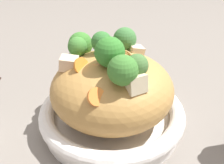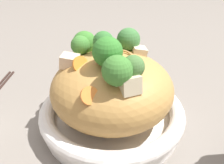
% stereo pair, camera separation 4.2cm
% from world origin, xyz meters
% --- Properties ---
extents(ground_plane, '(3.00, 3.00, 0.00)m').
position_xyz_m(ground_plane, '(0.00, 0.00, 0.00)').
color(ground_plane, slate).
extents(serving_bowl, '(0.28, 0.28, 0.05)m').
position_xyz_m(serving_bowl, '(0.00, 0.00, 0.02)').
color(serving_bowl, white).
rests_on(serving_bowl, ground_plane).
extents(noodle_heap, '(0.23, 0.23, 0.13)m').
position_xyz_m(noodle_heap, '(0.00, 0.00, 0.08)').
color(noodle_heap, '#B88746').
rests_on(noodle_heap, serving_bowl).
extents(broccoli_florets, '(0.21, 0.14, 0.08)m').
position_xyz_m(broccoli_florets, '(-0.01, -0.01, 0.16)').
color(broccoli_florets, '#9AB67B').
rests_on(broccoli_florets, serving_bowl).
extents(carrot_coins, '(0.17, 0.09, 0.04)m').
position_xyz_m(carrot_coins, '(0.02, -0.03, 0.13)').
color(carrot_coins, orange).
rests_on(carrot_coins, serving_bowl).
extents(zucchini_slices, '(0.07, 0.06, 0.04)m').
position_xyz_m(zucchini_slices, '(-0.05, -0.06, 0.13)').
color(zucchini_slices, beige).
rests_on(zucchini_slices, serving_bowl).
extents(chicken_chunks, '(0.19, 0.16, 0.03)m').
position_xyz_m(chicken_chunks, '(-0.01, 0.01, 0.14)').
color(chicken_chunks, beige).
rests_on(chicken_chunks, serving_bowl).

